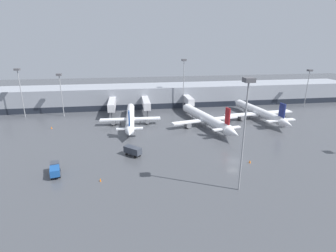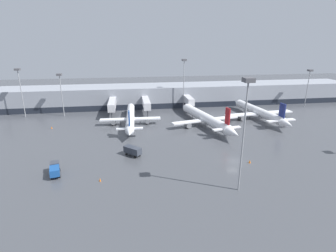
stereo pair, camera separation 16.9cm
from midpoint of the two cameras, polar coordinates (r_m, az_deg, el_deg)
The scene contains 15 objects.
ground_plane at distance 66.68m, azimuth 14.08°, elevation -7.46°, with size 320.00×320.00×0.00m, color #424449.
terminal_building at distance 121.81m, azimuth 3.07°, elevation 6.87°, with size 160.00×31.21×9.00m.
parked_jet_0 at distance 104.48m, azimuth 19.30°, elevation 2.88°, with size 27.46×36.64×8.63m.
parked_jet_1 at distance 92.32m, azimuth -8.14°, elevation 1.82°, with size 21.04×37.08×8.28m.
parked_jet_2 at distance 91.33m, azimuth 8.27°, elevation 1.68°, with size 24.58×38.06×9.33m.
service_truck_0 at distance 67.72m, azimuth -7.64°, elevation -5.24°, with size 4.71×4.67×2.38m.
service_truck_1 at distance 62.95m, azimuth -23.36°, elevation -8.58°, with size 2.98×5.41×2.45m.
traffic_cone_1 at distance 66.77m, azimuth 17.44°, elevation -7.37°, with size 0.49×0.49×0.76m.
traffic_cone_2 at distance 96.23m, azimuth -23.96°, elevation -0.30°, with size 0.45×0.45×0.70m.
traffic_cone_3 at distance 57.81m, azimuth -14.50°, elevation -11.23°, with size 0.38×0.38×0.78m.
apron_light_mast_1 at distance 110.18m, azimuth 3.55°, elevation 11.89°, with size 1.80×1.80×21.05m.
apron_light_mast_2 at distance 48.78m, azimuth 16.73°, elevation 4.11°, with size 1.80×1.80×22.08m.
apron_light_mast_4 at distance 113.13m, azimuth -29.65°, elevation 8.88°, with size 1.80×1.80×18.48m.
apron_light_mast_5 at distance 108.00m, azimuth -22.39°, elevation 8.78°, with size 1.80×1.80×16.47m.
apron_light_mast_6 at distance 130.78m, azimuth 28.41°, elevation 9.35°, with size 1.80×1.80×16.36m.
Camera 2 is at (-24.67, -55.16, 28.14)m, focal length 28.00 mm.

